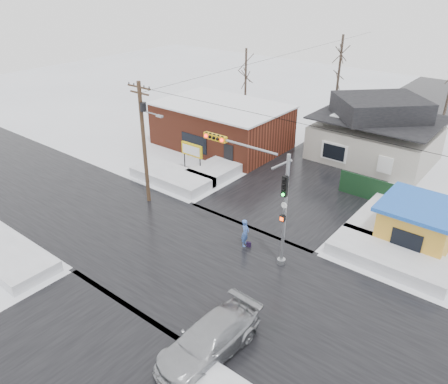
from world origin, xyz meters
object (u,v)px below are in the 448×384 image
Objects in this scene: kiosk at (418,224)px; utility_pole at (144,137)px; marquee_sign at (192,151)px; car at (209,340)px; pedestrian at (245,233)px; traffic_signal at (262,188)px.

utility_pole is at bearing -159.56° from kiosk.
marquee_sign is 20.16m from car.
marquee_sign reaches higher than pedestrian.
kiosk is (17.43, 6.49, -3.65)m from utility_pole.
traffic_signal reaches higher than marquee_sign.
pedestrian is at bearing 169.96° from traffic_signal.
car is (13.00, -8.40, -4.30)m from utility_pole.
traffic_signal is at bearing 111.21° from car.
traffic_signal is 3.83m from pedestrian.
traffic_signal is 10.39m from utility_pole.
traffic_signal reaches higher than car.
marquee_sign reaches higher than car.
utility_pole reaches higher than pedestrian.
utility_pole reaches higher than traffic_signal.
kiosk is 2.50× the size of pedestrian.
traffic_signal reaches higher than kiosk.
marquee_sign is 18.51m from kiosk.
traffic_signal is 9.09m from car.
kiosk is at bearing 76.09° from car.
kiosk is at bearing -66.86° from pedestrian.
kiosk reaches higher than car.
kiosk is (18.50, 0.50, -0.46)m from marquee_sign.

